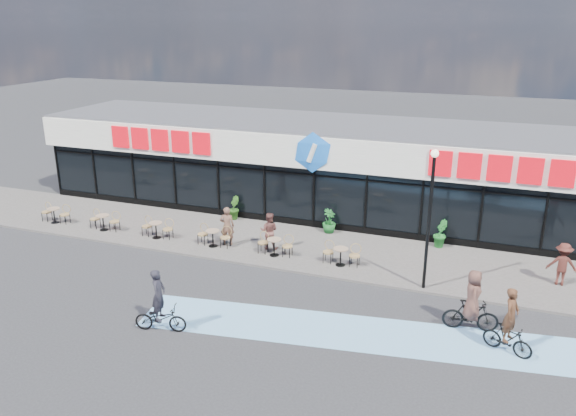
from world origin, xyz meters
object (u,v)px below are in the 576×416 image
Objects in this scene: bistro_set_0 at (55,213)px; cyclist_a at (509,329)px; potted_plant_left at (234,208)px; potted_plant_mid at (329,221)px; potted_plant_right at (440,233)px; lamp_post at (430,208)px; pedestrian_c at (562,264)px; cyclist_b at (472,306)px; patron_left at (227,226)px; patron_right at (269,231)px.

cyclist_a is at bearing -11.69° from bistro_set_0.
potted_plant_mid is at bearing -1.90° from potted_plant_left.
potted_plant_left is at bearing 23.30° from bistro_set_0.
cyclist_a reaches higher than potted_plant_right.
potted_plant_left is 14.88m from cyclist_a.
bistro_set_0 is 8.69m from potted_plant_left.
pedestrian_c is (4.77, 2.05, -2.29)m from lamp_post.
cyclist_b is at bearing -76.06° from potted_plant_right.
pedestrian_c is at bearing 23.22° from lamp_post.
potted_plant_left is 0.54× the size of cyclist_b.
patron_left is (-3.80, -2.95, 0.31)m from potted_plant_mid.
patron_right reaches higher than potted_plant_right.
patron_left is (1.16, -3.11, 0.30)m from potted_plant_left.
lamp_post is at bearing 25.24° from pedestrian_c.
potted_plant_right is at bearing -166.83° from patron_right.
patron_left is 12.45m from cyclist_a.
cyclist_b is at bearing -30.14° from potted_plant_left.
potted_plant_right is 6.80m from cyclist_b.
pedestrian_c is at bearing 174.11° from patron_right.
patron_left is at bearing -2.40° from patron_right.
potted_plant_right is 5.14m from pedestrian_c.
patron_left is (-8.67, 1.29, -2.24)m from lamp_post.
potted_plant_left is 4.96m from potted_plant_mid.
cyclist_b is at bearing 57.62° from pedestrian_c.
bistro_set_0 is at bearing 4.77° from pedestrian_c.
patron_right is 0.78× the size of cyclist_b.
lamp_post is 5.02m from cyclist_a.
bistro_set_0 is 0.93× the size of pedestrian_c.
lamp_post is at bearing 130.96° from cyclist_a.
patron_left is (9.14, 0.33, 0.41)m from bistro_set_0.
cyclist_a reaches higher than bistro_set_0.
cyclist_a is (12.72, -7.72, 0.13)m from potted_plant_left.
potted_plant_right is (17.95, 3.30, 0.15)m from bistro_set_0.
cyclist_b is (1.64, -6.59, 0.14)m from potted_plant_right.
potted_plant_right is 0.74× the size of patron_right.
patron_right is (3.06, -2.90, 0.24)m from potted_plant_left.
pedestrian_c is (13.44, 0.76, -0.04)m from patron_left.
potted_plant_left is at bearing 148.74° from cyclist_a.
patron_right is at bearing 4.75° from pedestrian_c.
potted_plant_left is 13.42m from cyclist_b.
lamp_post is 7.31m from patron_right.
potted_plant_right reaches higher than potted_plant_mid.
patron_right is (-1.90, -2.74, 0.26)m from potted_plant_mid.
cyclist_a reaches higher than pedestrian_c.
pedestrian_c is at bearing -25.49° from potted_plant_right.
cyclist_b is (8.54, -3.83, -0.06)m from patron_right.
cyclist_b is at bearing -44.70° from potted_plant_mid.
patron_right is at bearing 167.56° from lamp_post.
bistro_set_0 is 1.34× the size of potted_plant_left.
patron_left reaches higher than potted_plant_mid.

